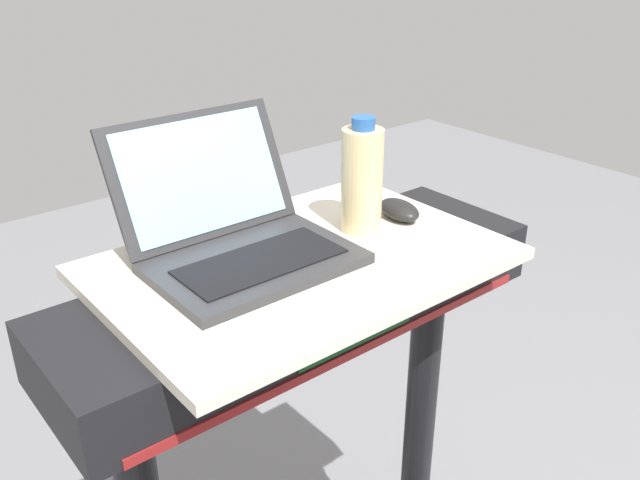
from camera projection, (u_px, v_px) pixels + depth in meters
desk_board at (302, 262)px, 1.17m from camera, size 0.68×0.46×0.02m
laptop at (237, 233)px, 1.15m from camera, size 0.33×0.32×0.22m
computer_mouse at (399, 210)px, 1.31m from camera, size 0.08×0.11×0.03m
water_bottle at (362, 179)px, 1.23m from camera, size 0.08×0.08×0.21m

